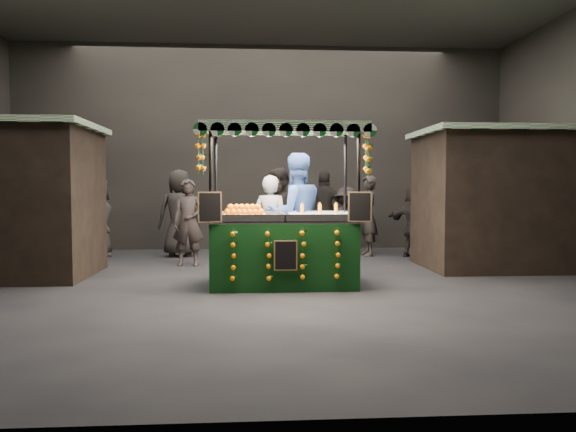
{
  "coord_description": "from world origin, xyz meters",
  "views": [
    {
      "loc": [
        -0.25,
        -8.45,
        1.52
      ],
      "look_at": [
        0.33,
        0.34,
        1.05
      ],
      "focal_mm": 33.85,
      "sensor_mm": 36.0,
      "label": 1
    }
  ],
  "objects": [
    {
      "name": "vendor_blue",
      "position": [
        0.48,
        0.71,
        1.05
      ],
      "size": [
        1.19,
        1.03,
        2.1
      ],
      "rotation": [
        0.0,
        0.0,
        3.4
      ],
      "color": "navy",
      "rests_on": "ground"
    },
    {
      "name": "shopper_3",
      "position": [
        1.9,
        3.78,
        0.77
      ],
      "size": [
        1.1,
        1.11,
        1.53
      ],
      "rotation": [
        0.0,
        0.0,
        0.8
      ],
      "color": "black",
      "rests_on": "ground"
    },
    {
      "name": "shopper_7",
      "position": [
        -3.62,
        3.67,
        0.87
      ],
      "size": [
        0.88,
        1.01,
        1.74
      ],
      "rotation": [
        0.0,
        0.0,
        2.05
      ],
      "color": "#2D2524",
      "rests_on": "ground"
    },
    {
      "name": "neighbour_stall_left",
      "position": [
        -4.4,
        1.0,
        1.31
      ],
      "size": [
        3.0,
        2.2,
        2.6
      ],
      "color": "black",
      "rests_on": "ground"
    },
    {
      "name": "shopper_6",
      "position": [
        2.31,
        3.44,
        0.89
      ],
      "size": [
        0.48,
        0.68,
        1.78
      ],
      "rotation": [
        0.0,
        0.0,
        -1.49
      ],
      "color": "#2D2925",
      "rests_on": "ground"
    },
    {
      "name": "market_hall",
      "position": [
        0.0,
        0.0,
        3.38
      ],
      "size": [
        12.1,
        10.1,
        5.05
      ],
      "color": "black",
      "rests_on": "ground"
    },
    {
      "name": "shopper_4",
      "position": [
        -1.84,
        3.57,
        0.96
      ],
      "size": [
        1.03,
        0.77,
        1.92
      ],
      "rotation": [
        0.0,
        0.0,
        3.32
      ],
      "color": "black",
      "rests_on": "ground"
    },
    {
      "name": "shopper_5",
      "position": [
        3.3,
        3.12,
        0.81
      ],
      "size": [
        1.39,
        1.4,
        1.61
      ],
      "rotation": [
        0.0,
        0.0,
        2.34
      ],
      "color": "black",
      "rests_on": "ground"
    },
    {
      "name": "shopper_2",
      "position": [
        1.45,
        4.12,
        0.95
      ],
      "size": [
        1.21,
        0.82,
        1.91
      ],
      "rotation": [
        0.0,
        0.0,
        2.79
      ],
      "color": "black",
      "rests_on": "ground"
    },
    {
      "name": "neighbour_stall_right",
      "position": [
        4.4,
        1.5,
        1.31
      ],
      "size": [
        3.0,
        2.2,
        2.6
      ],
      "color": "black",
      "rests_on": "ground"
    },
    {
      "name": "vendor_grey",
      "position": [
        0.07,
        0.93,
        0.87
      ],
      "size": [
        0.74,
        0.62,
        1.73
      ],
      "rotation": [
        0.0,
        0.0,
        2.75
      ],
      "color": "slate",
      "rests_on": "ground"
    },
    {
      "name": "shopper_0",
      "position": [
        -1.48,
        2.13,
        0.84
      ],
      "size": [
        0.63,
        0.42,
        1.68
      ],
      "rotation": [
        0.0,
        0.0,
        -0.04
      ],
      "color": "#2C2524",
      "rests_on": "ground"
    },
    {
      "name": "ground",
      "position": [
        0.0,
        0.0,
        0.0
      ],
      "size": [
        12.0,
        12.0,
        0.0
      ],
      "primitive_type": "plane",
      "color": "black",
      "rests_on": "ground"
    },
    {
      "name": "shopper_1",
      "position": [
        0.33,
        2.62,
        0.96
      ],
      "size": [
        1.19,
        1.14,
        1.92
      ],
      "rotation": [
        0.0,
        0.0,
        -0.64
      ],
      "color": "#2C2723",
      "rests_on": "ground"
    },
    {
      "name": "juice_stall",
      "position": [
        0.23,
        -0.15,
        0.77
      ],
      "size": [
        2.54,
        1.49,
        2.46
      ],
      "color": "black",
      "rests_on": "ground"
    }
  ]
}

